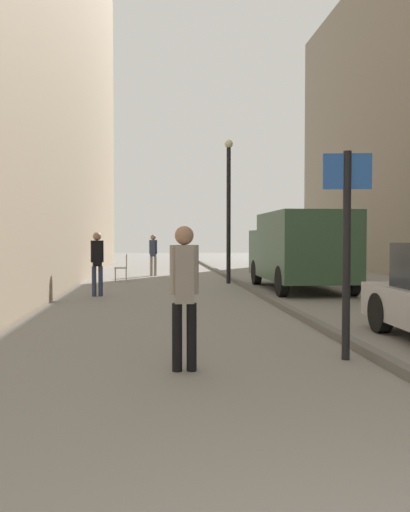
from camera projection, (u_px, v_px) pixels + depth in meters
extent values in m
plane|color=gray|center=(202.00, 300.00, 13.20)|extent=(80.00, 80.00, 0.00)
cube|color=#615F5B|center=(266.00, 297.00, 13.34)|extent=(0.16, 40.00, 0.12)
cylinder|color=gray|center=(155.00, 266.00, 21.50)|extent=(0.12, 0.12, 0.77)
cylinder|color=gray|center=(151.00, 266.00, 21.54)|extent=(0.12, 0.12, 0.77)
cube|color=#2D3851|center=(153.00, 248.00, 21.49)|extent=(0.26, 0.24, 0.66)
cylinder|color=#2D3851|center=(156.00, 247.00, 21.47)|extent=(0.09, 0.09, 0.56)
cylinder|color=#2D3851|center=(150.00, 247.00, 21.52)|extent=(0.09, 0.09, 0.56)
sphere|color=#9E755B|center=(153.00, 237.00, 21.48)|extent=(0.21, 0.21, 0.21)
cylinder|color=black|center=(177.00, 337.00, 6.15)|extent=(0.12, 0.12, 0.78)
cylinder|color=black|center=(192.00, 337.00, 6.16)|extent=(0.12, 0.12, 0.78)
cube|color=gray|center=(184.00, 274.00, 6.13)|extent=(0.22, 0.18, 0.66)
cylinder|color=gray|center=(174.00, 270.00, 6.12)|extent=(0.09, 0.09, 0.56)
cylinder|color=gray|center=(195.00, 270.00, 6.14)|extent=(0.09, 0.09, 0.56)
sphere|color=#9E755B|center=(184.00, 235.00, 6.11)|extent=(0.22, 0.22, 0.22)
cylinder|color=#2D3851|center=(94.00, 281.00, 13.96)|extent=(0.12, 0.12, 0.78)
cylinder|color=#2D3851|center=(101.00, 281.00, 14.02)|extent=(0.12, 0.12, 0.78)
cube|color=black|center=(97.00, 253.00, 13.96)|extent=(0.25, 0.23, 0.67)
cylinder|color=black|center=(92.00, 251.00, 13.92)|extent=(0.09, 0.09, 0.57)
cylinder|color=black|center=(102.00, 251.00, 14.00)|extent=(0.09, 0.09, 0.57)
sphere|color=#9E755B|center=(97.00, 236.00, 13.95)|extent=(0.22, 0.22, 0.22)
cube|color=#335138|center=(305.00, 246.00, 15.11)|extent=(2.09, 3.74, 1.89)
cube|color=#335138|center=(284.00, 252.00, 17.69)|extent=(2.08, 1.46, 1.42)
cube|color=black|center=(280.00, 242.00, 18.19)|extent=(1.74, 0.05, 0.63)
cylinder|color=black|center=(256.00, 272.00, 17.49)|extent=(0.22, 0.80, 0.80)
cylinder|color=black|center=(313.00, 272.00, 17.65)|extent=(0.22, 0.80, 0.80)
cylinder|color=black|center=(282.00, 281.00, 13.90)|extent=(0.22, 0.80, 0.80)
cylinder|color=black|center=(352.00, 281.00, 14.06)|extent=(0.22, 0.80, 0.80)
cylinder|color=black|center=(381.00, 313.00, 8.65)|extent=(0.22, 0.65, 0.64)
cylinder|color=black|center=(347.00, 256.00, 6.70)|extent=(0.10, 0.10, 2.60)
cube|color=#2659B2|center=(347.00, 171.00, 6.67)|extent=(0.60, 0.12, 0.44)
cylinder|color=black|center=(229.00, 216.00, 17.85)|extent=(0.14, 0.14, 4.50)
sphere|color=beige|center=(229.00, 144.00, 17.77)|extent=(0.28, 0.28, 0.28)
cylinder|color=#B7B2A8|center=(115.00, 275.00, 18.60)|extent=(0.04, 0.04, 0.45)
cylinder|color=#B7B2A8|center=(116.00, 274.00, 18.97)|extent=(0.04, 0.04, 0.45)
cylinder|color=#B7B2A8|center=(126.00, 275.00, 18.65)|extent=(0.04, 0.04, 0.45)
cylinder|color=#B7B2A8|center=(126.00, 274.00, 19.02)|extent=(0.04, 0.04, 0.45)
cube|color=#B7B2A8|center=(121.00, 268.00, 18.80)|extent=(0.46, 0.46, 0.04)
cube|color=#B7B2A8|center=(127.00, 261.00, 18.82)|extent=(0.06, 0.44, 0.45)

